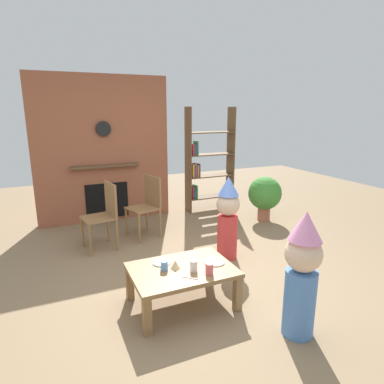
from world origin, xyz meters
name	(u,v)px	position (x,y,z in m)	size (l,w,h in m)	color
ground_plane	(194,281)	(0.00, 0.00, 0.00)	(12.00, 12.00, 0.00)	#846B4C
brick_fireplace_feature	(103,150)	(-0.49, 2.60, 1.19)	(2.20, 0.28, 2.40)	#935138
bookshelf	(206,164)	(1.34, 2.40, 0.87)	(0.90, 0.28, 1.90)	brown
coffee_table	(182,274)	(-0.29, -0.34, 0.32)	(0.97, 0.69, 0.38)	olive
paper_cup_near_left	(164,265)	(-0.45, -0.31, 0.43)	(0.07, 0.07, 0.09)	#669EE0
paper_cup_near_right	(209,269)	(-0.10, -0.56, 0.43)	(0.07, 0.07, 0.10)	#E5666B
paper_cup_center	(194,266)	(-0.21, -0.45, 0.43)	(0.07, 0.07, 0.11)	silver
paper_plate_front	(214,262)	(0.05, -0.36, 0.39)	(0.21, 0.21, 0.01)	white
paper_plate_rear	(162,262)	(-0.43, -0.17, 0.39)	(0.18, 0.18, 0.01)	white
birthday_cake_slice	(175,265)	(-0.35, -0.32, 0.42)	(0.10, 0.10, 0.08)	#EAC68C
table_fork	(190,278)	(-0.29, -0.55, 0.38)	(0.15, 0.02, 0.01)	silver
child_with_cone_hat	(302,272)	(0.43, -1.14, 0.57)	(0.30, 0.30, 1.08)	#4C7FC6
child_in_pink	(228,216)	(0.64, 0.40, 0.56)	(0.29, 0.29, 1.06)	#D13838
dining_chair_left	(105,212)	(-0.71, 1.36, 0.51)	(0.46, 0.46, 0.90)	olive
dining_chair_middle	(148,203)	(-0.05, 1.56, 0.51)	(0.49, 0.49, 0.90)	olive
potted_plant_tall	(265,194)	(1.96, 1.43, 0.46)	(0.56, 0.56, 0.76)	#9E5B42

